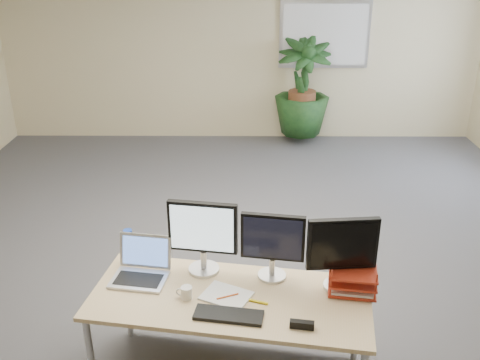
{
  "coord_description": "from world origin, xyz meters",
  "views": [
    {
      "loc": [
        0.04,
        -3.9,
        2.72
      ],
      "look_at": [
        0.01,
        0.35,
        0.85
      ],
      "focal_mm": 40.0,
      "sensor_mm": 36.0,
      "label": 1
    }
  ],
  "objects_px": {
    "desk": "(233,305)",
    "monitor_right": "(273,242)",
    "laptop": "(142,268)",
    "floor_plant": "(302,94)",
    "monitor_left": "(203,233)"
  },
  "relations": [
    {
      "from": "floor_plant",
      "to": "monitor_right",
      "type": "relative_size",
      "value": 3.22
    },
    {
      "from": "monitor_right",
      "to": "floor_plant",
      "type": "bearing_deg",
      "value": 81.84
    },
    {
      "from": "desk",
      "to": "floor_plant",
      "type": "height_order",
      "value": "floor_plant"
    },
    {
      "from": "floor_plant",
      "to": "monitor_right",
      "type": "height_order",
      "value": "floor_plant"
    },
    {
      "from": "floor_plant",
      "to": "laptop",
      "type": "relative_size",
      "value": 3.72
    },
    {
      "from": "floor_plant",
      "to": "laptop",
      "type": "bearing_deg",
      "value": -108.49
    },
    {
      "from": "desk",
      "to": "monitor_right",
      "type": "relative_size",
      "value": 4.0
    },
    {
      "from": "desk",
      "to": "laptop",
      "type": "distance_m",
      "value": 0.66
    },
    {
      "from": "floor_plant",
      "to": "laptop",
      "type": "distance_m",
      "value": 4.82
    },
    {
      "from": "desk",
      "to": "monitor_left",
      "type": "relative_size",
      "value": 3.61
    },
    {
      "from": "desk",
      "to": "monitor_right",
      "type": "distance_m",
      "value": 0.5
    },
    {
      "from": "floor_plant",
      "to": "monitor_left",
      "type": "relative_size",
      "value": 2.9
    },
    {
      "from": "monitor_left",
      "to": "monitor_right",
      "type": "xyz_separation_m",
      "value": [
        0.46,
        -0.07,
        -0.03
      ]
    },
    {
      "from": "monitor_right",
      "to": "laptop",
      "type": "distance_m",
      "value": 0.9
    },
    {
      "from": "desk",
      "to": "laptop",
      "type": "height_order",
      "value": "laptop"
    }
  ]
}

